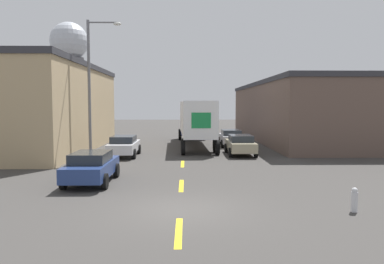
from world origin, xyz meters
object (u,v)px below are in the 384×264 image
(parked_car_left_near, at_px, (92,166))
(water_tower, at_px, (69,42))
(parked_car_right_mid, at_px, (240,144))
(parked_car_right_far, at_px, (231,137))
(street_lamp, at_px, (92,80))
(parked_car_left_far, at_px, (124,145))
(fire_hydrant, at_px, (354,200))
(semi_truck, at_px, (195,119))

(parked_car_left_near, xyz_separation_m, water_tower, (-14.76, 45.23, 13.12))
(parked_car_right_mid, relative_size, water_tower, 0.25)
(parked_car_right_far, relative_size, street_lamp, 0.47)
(parked_car_left_far, distance_m, fire_hydrant, 17.26)
(parked_car_left_near, relative_size, parked_car_left_far, 1.00)
(parked_car_left_far, distance_m, parked_car_right_mid, 8.38)
(water_tower, xyz_separation_m, fire_hydrant, (24.86, -50.13, -13.48))
(water_tower, height_order, street_lamp, water_tower)
(semi_truck, height_order, parked_car_right_far, semi_truck)
(semi_truck, relative_size, parked_car_left_far, 3.37)
(water_tower, bearing_deg, parked_car_left_near, -71.93)
(parked_car_right_far, height_order, fire_hydrant, parked_car_right_far)
(semi_truck, xyz_separation_m, parked_car_right_far, (3.15, -0.43, -1.59))
(parked_car_right_far, relative_size, water_tower, 0.25)
(street_lamp, bearing_deg, parked_car_right_far, 34.67)
(parked_car_left_near, distance_m, fire_hydrant, 11.24)
(semi_truck, height_order, parked_car_left_near, semi_truck)
(parked_car_left_near, height_order, fire_hydrant, parked_car_left_near)
(parked_car_right_mid, distance_m, water_tower, 44.37)
(parked_car_left_near, relative_size, fire_hydrant, 5.18)
(semi_truck, xyz_separation_m, parked_car_left_near, (-5.21, -15.94, -1.59))
(semi_truck, bearing_deg, water_tower, 122.26)
(street_lamp, bearing_deg, parked_car_left_far, 19.93)
(parked_car_left_near, bearing_deg, water_tower, 108.07)
(semi_truck, distance_m, fire_hydrant, 21.50)
(parked_car_right_far, relative_size, parked_car_right_mid, 1.00)
(parked_car_left_far, distance_m, water_tower, 41.19)
(semi_truck, height_order, street_lamp, street_lamp)
(parked_car_right_mid, height_order, fire_hydrant, parked_car_right_mid)
(parked_car_left_far, bearing_deg, parked_car_left_near, -90.00)
(parked_car_right_far, distance_m, street_lamp, 13.33)
(parked_car_right_mid, bearing_deg, semi_truck, 116.80)
(parked_car_right_mid, bearing_deg, parked_car_right_far, 90.00)
(parked_car_left_far, xyz_separation_m, parked_car_right_mid, (8.36, 0.62, 0.00))
(street_lamp, height_order, fire_hydrant, street_lamp)
(parked_car_right_mid, bearing_deg, water_tower, 123.05)
(parked_car_right_far, bearing_deg, semi_truck, 172.15)
(semi_truck, height_order, parked_car_left_far, semi_truck)
(water_tower, bearing_deg, parked_car_right_mid, -56.95)
(parked_car_left_far, distance_m, street_lamp, 4.98)
(semi_truck, distance_m, parked_car_right_mid, 7.17)
(parked_car_left_near, distance_m, parked_car_right_far, 17.61)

